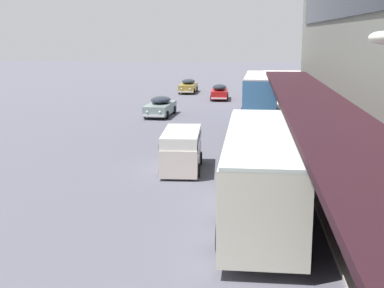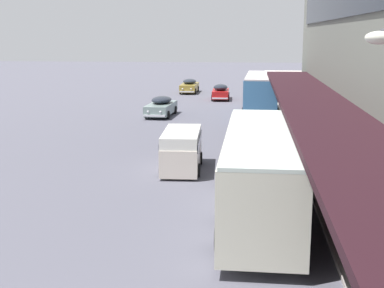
{
  "view_description": "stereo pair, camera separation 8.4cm",
  "coord_description": "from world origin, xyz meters",
  "px_view_note": "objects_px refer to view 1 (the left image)",
  "views": [
    {
      "loc": [
        3.34,
        -8.82,
        6.55
      ],
      "look_at": [
        0.82,
        15.22,
        1.59
      ],
      "focal_mm": 50.0,
      "sensor_mm": 36.0,
      "label": 1
    },
    {
      "loc": [
        3.42,
        -8.81,
        6.55
      ],
      "look_at": [
        0.82,
        15.22,
        1.59
      ],
      "focal_mm": 50.0,
      "sensor_mm": 36.0,
      "label": 2
    }
  ],
  "objects_px": {
    "transit_bus_kerbside_rear": "(261,168)",
    "sedan_oncoming_front": "(160,106)",
    "transit_bus_kerbside_front": "(260,92)",
    "sedan_second_mid": "(188,86)",
    "sedan_oncoming_rear": "(220,92)",
    "fire_hydrant": "(329,194)",
    "vw_van": "(182,148)"
  },
  "relations": [
    {
      "from": "transit_bus_kerbside_rear",
      "to": "sedan_second_mid",
      "type": "relative_size",
      "value": 2.26
    },
    {
      "from": "transit_bus_kerbside_rear",
      "to": "sedan_second_mid",
      "type": "bearing_deg",
      "value": 99.91
    },
    {
      "from": "transit_bus_kerbside_front",
      "to": "sedan_second_mid",
      "type": "bearing_deg",
      "value": 115.6
    },
    {
      "from": "sedan_oncoming_rear",
      "to": "transit_bus_kerbside_rear",
      "type": "bearing_deg",
      "value": -84.54
    },
    {
      "from": "transit_bus_kerbside_front",
      "to": "transit_bus_kerbside_rear",
      "type": "relative_size",
      "value": 0.91
    },
    {
      "from": "transit_bus_kerbside_rear",
      "to": "sedan_oncoming_rear",
      "type": "relative_size",
      "value": 2.55
    },
    {
      "from": "transit_bus_kerbside_rear",
      "to": "fire_hydrant",
      "type": "distance_m",
      "value": 3.35
    },
    {
      "from": "transit_bus_kerbside_rear",
      "to": "sedan_oncoming_rear",
      "type": "xyz_separation_m",
      "value": [
        -3.41,
        35.72,
        -1.05
      ]
    },
    {
      "from": "transit_bus_kerbside_front",
      "to": "sedan_second_mid",
      "type": "distance_m",
      "value": 18.14
    },
    {
      "from": "transit_bus_kerbside_rear",
      "to": "vw_van",
      "type": "distance_m",
      "value": 7.6
    },
    {
      "from": "vw_van",
      "to": "fire_hydrant",
      "type": "bearing_deg",
      "value": -38.69
    },
    {
      "from": "sedan_oncoming_rear",
      "to": "vw_van",
      "type": "bearing_deg",
      "value": -90.57
    },
    {
      "from": "sedan_oncoming_front",
      "to": "fire_hydrant",
      "type": "distance_m",
      "value": 24.84
    },
    {
      "from": "vw_van",
      "to": "transit_bus_kerbside_front",
      "type": "bearing_deg",
      "value": 77.55
    },
    {
      "from": "transit_bus_kerbside_front",
      "to": "fire_hydrant",
      "type": "bearing_deg",
      "value": -84.8
    },
    {
      "from": "transit_bus_kerbside_rear",
      "to": "sedan_oncoming_rear",
      "type": "bearing_deg",
      "value": 95.46
    },
    {
      "from": "sedan_oncoming_rear",
      "to": "sedan_second_mid",
      "type": "bearing_deg",
      "value": 122.18
    },
    {
      "from": "sedan_second_mid",
      "to": "sedan_oncoming_front",
      "type": "relative_size",
      "value": 0.96
    },
    {
      "from": "sedan_second_mid",
      "to": "fire_hydrant",
      "type": "bearing_deg",
      "value": -76.09
    },
    {
      "from": "sedan_oncoming_front",
      "to": "fire_hydrant",
      "type": "xyz_separation_m",
      "value": [
        10.33,
        -22.59,
        -0.29
      ]
    },
    {
      "from": "sedan_second_mid",
      "to": "transit_bus_kerbside_front",
      "type": "bearing_deg",
      "value": -64.4
    },
    {
      "from": "sedan_oncoming_front",
      "to": "vw_van",
      "type": "relative_size",
      "value": 1.1
    },
    {
      "from": "transit_bus_kerbside_front",
      "to": "sedan_oncoming_rear",
      "type": "xyz_separation_m",
      "value": [
        -3.91,
        10.11,
        -1.12
      ]
    },
    {
      "from": "sedan_second_mid",
      "to": "sedan_oncoming_front",
      "type": "xyz_separation_m",
      "value": [
        -0.31,
        -17.87,
        0.01
      ]
    },
    {
      "from": "sedan_oncoming_front",
      "to": "fire_hydrant",
      "type": "height_order",
      "value": "sedan_oncoming_front"
    },
    {
      "from": "transit_bus_kerbside_front",
      "to": "sedan_oncoming_front",
      "type": "relative_size",
      "value": 1.98
    },
    {
      "from": "sedan_oncoming_rear",
      "to": "sedan_oncoming_front",
      "type": "distance_m",
      "value": 12.39
    },
    {
      "from": "vw_van",
      "to": "sedan_second_mid",
      "type": "bearing_deg",
      "value": 95.86
    },
    {
      "from": "transit_bus_kerbside_rear",
      "to": "sedan_oncoming_front",
      "type": "bearing_deg",
      "value": 107.6
    },
    {
      "from": "sedan_oncoming_rear",
      "to": "vw_van",
      "type": "xyz_separation_m",
      "value": [
        -0.29,
        -29.12,
        0.32
      ]
    },
    {
      "from": "transit_bus_kerbside_rear",
      "to": "sedan_oncoming_front",
      "type": "xyz_separation_m",
      "value": [
        -7.64,
        24.07,
        -1.04
      ]
    },
    {
      "from": "transit_bus_kerbside_front",
      "to": "sedan_oncoming_rear",
      "type": "distance_m",
      "value": 10.89
    }
  ]
}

